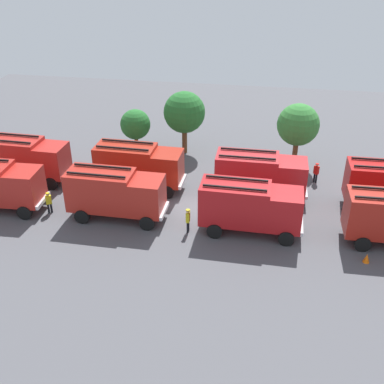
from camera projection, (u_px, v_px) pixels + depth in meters
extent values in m
plane|color=#4C4C51|center=(192.00, 208.00, 36.60)|extent=(66.52, 66.52, 0.00)
cube|color=#A9211A|center=(25.00, 186.00, 35.24)|extent=(2.29, 2.58, 2.60)
cube|color=#8C9EAD|center=(38.00, 184.00, 34.97)|extent=(0.16, 2.13, 1.46)
cube|color=silver|center=(43.00, 201.00, 35.66)|extent=(0.29, 2.38, 0.28)
cylinder|color=black|center=(38.00, 197.00, 37.01)|extent=(1.11, 0.39, 1.10)
cylinder|color=black|center=(25.00, 213.00, 34.93)|extent=(1.11, 0.39, 1.10)
cube|color=#A52118|center=(148.00, 196.00, 33.99)|extent=(2.23, 2.53, 2.60)
cube|color=#8C9EAD|center=(162.00, 193.00, 33.67)|extent=(0.11, 2.13, 1.46)
cube|color=#A52118|center=(101.00, 190.00, 34.47)|extent=(4.83, 2.57, 2.90)
cube|color=black|center=(103.00, 166.00, 34.29)|extent=(4.32, 0.18, 0.12)
cube|color=black|center=(96.00, 175.00, 33.11)|extent=(4.32, 0.18, 0.12)
cube|color=silver|center=(164.00, 211.00, 34.36)|extent=(0.23, 2.38, 0.28)
cylinder|color=black|center=(155.00, 206.00, 35.75)|extent=(1.10, 0.37, 1.10)
cylinder|color=black|center=(147.00, 223.00, 33.69)|extent=(1.10, 0.37, 1.10)
cylinder|color=black|center=(94.00, 200.00, 36.52)|extent=(1.10, 0.37, 1.10)
cylinder|color=black|center=(82.00, 216.00, 34.46)|extent=(1.10, 0.37, 1.10)
cube|color=#A91417|center=(286.00, 210.00, 32.33)|extent=(2.25, 2.54, 2.60)
cube|color=#8C9EAD|center=(302.00, 207.00, 32.00)|extent=(0.12, 2.13, 1.46)
cube|color=#A91417|center=(235.00, 203.00, 32.82)|extent=(4.85, 2.59, 2.90)
cube|color=black|center=(237.00, 178.00, 32.64)|extent=(4.32, 0.20, 0.12)
cube|color=black|center=(235.00, 188.00, 31.46)|extent=(4.32, 0.20, 0.12)
cube|color=silver|center=(301.00, 225.00, 32.69)|extent=(0.25, 2.38, 0.28)
cylinder|color=black|center=(287.00, 220.00, 34.08)|extent=(1.11, 0.37, 1.10)
cylinder|color=black|center=(286.00, 238.00, 32.02)|extent=(1.11, 0.37, 1.10)
cylinder|color=black|center=(219.00, 213.00, 34.87)|extent=(1.11, 0.37, 1.10)
cylinder|color=black|center=(215.00, 231.00, 32.82)|extent=(1.11, 0.37, 1.10)
cube|color=#A11E14|center=(383.00, 214.00, 31.51)|extent=(4.84, 2.58, 2.90)
cylinder|color=black|center=(357.00, 224.00, 33.53)|extent=(1.11, 0.37, 1.10)
cylinder|color=black|center=(363.00, 244.00, 31.47)|extent=(1.11, 0.37, 1.10)
cube|color=#AB231D|center=(53.00, 160.00, 39.19)|extent=(2.28, 2.57, 2.60)
cube|color=#8C9EAD|center=(64.00, 158.00, 38.86)|extent=(0.14, 2.13, 1.46)
cube|color=#AB231D|center=(14.00, 155.00, 39.72)|extent=(4.87, 2.65, 2.90)
cube|color=black|center=(15.00, 135.00, 39.54)|extent=(4.32, 0.25, 0.12)
cube|color=black|center=(6.00, 141.00, 38.36)|extent=(4.32, 0.25, 0.12)
cube|color=silver|center=(68.00, 174.00, 39.55)|extent=(0.27, 2.38, 0.28)
cylinder|color=black|center=(64.00, 171.00, 40.94)|extent=(1.11, 0.38, 1.10)
cylinder|color=black|center=(51.00, 184.00, 38.89)|extent=(1.11, 0.38, 1.10)
cylinder|color=black|center=(12.00, 166.00, 41.78)|extent=(1.11, 0.38, 1.10)
cube|color=#9F2214|center=(168.00, 168.00, 37.96)|extent=(2.26, 2.55, 2.60)
cube|color=#8C9EAD|center=(181.00, 165.00, 37.64)|extent=(0.13, 2.13, 1.46)
cube|color=#9F2214|center=(126.00, 162.00, 38.47)|extent=(4.86, 2.62, 2.90)
cube|color=black|center=(127.00, 141.00, 38.29)|extent=(4.32, 0.23, 0.12)
cube|color=black|center=(122.00, 148.00, 37.12)|extent=(4.32, 0.23, 0.12)
cube|color=silver|center=(183.00, 182.00, 38.33)|extent=(0.26, 2.38, 0.28)
cylinder|color=black|center=(174.00, 178.00, 39.72)|extent=(1.11, 0.38, 1.10)
cylinder|color=black|center=(167.00, 192.00, 37.66)|extent=(1.11, 0.38, 1.10)
cylinder|color=black|center=(119.00, 173.00, 40.53)|extent=(1.11, 0.38, 1.10)
cylinder|color=black|center=(109.00, 186.00, 38.48)|extent=(1.11, 0.38, 1.10)
cube|color=#AF1F23|center=(292.00, 177.00, 36.57)|extent=(2.20, 2.50, 2.60)
cube|color=#8C9EAD|center=(306.00, 174.00, 36.26)|extent=(0.08, 2.13, 1.46)
cube|color=#AF1F23|center=(247.00, 172.00, 37.00)|extent=(4.80, 2.51, 2.90)
cube|color=black|center=(248.00, 150.00, 36.82)|extent=(4.32, 0.13, 0.12)
cube|color=black|center=(247.00, 157.00, 35.64)|extent=(4.32, 0.13, 0.12)
cube|color=silver|center=(306.00, 191.00, 36.96)|extent=(0.20, 2.38, 0.28)
cylinder|color=black|center=(292.00, 187.00, 38.33)|extent=(1.10, 0.35, 1.10)
cylinder|color=black|center=(292.00, 202.00, 36.26)|extent=(1.10, 0.35, 1.10)
cylinder|color=black|center=(232.00, 183.00, 39.04)|extent=(1.10, 0.35, 1.10)
cylinder|color=black|center=(229.00, 197.00, 36.97)|extent=(1.10, 0.35, 1.10)
cube|color=#AB100F|center=(379.00, 182.00, 35.45)|extent=(4.83, 2.55, 2.90)
cube|color=black|center=(381.00, 160.00, 35.28)|extent=(4.32, 0.17, 0.12)
cylinder|color=black|center=(356.00, 193.00, 37.48)|extent=(1.10, 0.36, 1.10)
cylinder|color=black|center=(361.00, 209.00, 35.41)|extent=(1.10, 0.36, 1.10)
cylinder|color=black|center=(188.00, 227.00, 33.43)|extent=(0.16, 0.16, 0.85)
cylinder|color=black|center=(188.00, 226.00, 33.61)|extent=(0.16, 0.16, 0.85)
cube|color=gold|center=(188.00, 217.00, 33.14)|extent=(0.25, 0.43, 0.74)
sphere|color=tan|center=(188.00, 211.00, 32.90)|extent=(0.24, 0.24, 0.24)
cylinder|color=gold|center=(188.00, 210.00, 32.85)|extent=(0.30, 0.30, 0.07)
cylinder|color=black|center=(51.00, 208.00, 35.81)|extent=(0.16, 0.16, 0.79)
cylinder|color=black|center=(49.00, 208.00, 35.74)|extent=(0.16, 0.16, 0.79)
cube|color=gold|center=(49.00, 200.00, 35.42)|extent=(0.48, 0.43, 0.69)
sphere|color=tan|center=(48.00, 194.00, 35.19)|extent=(0.22, 0.22, 0.22)
cylinder|color=gold|center=(47.00, 193.00, 35.15)|extent=(0.28, 0.28, 0.07)
cylinder|color=black|center=(314.00, 178.00, 40.14)|extent=(0.16, 0.16, 0.81)
cylinder|color=black|center=(316.00, 178.00, 40.00)|extent=(0.16, 0.16, 0.81)
cube|color=#B7140F|center=(316.00, 170.00, 39.70)|extent=(0.47, 0.46, 0.70)
sphere|color=beige|center=(317.00, 165.00, 39.47)|extent=(0.23, 0.23, 0.23)
cylinder|color=#B7140F|center=(317.00, 164.00, 39.43)|extent=(0.29, 0.29, 0.07)
cylinder|color=brown|center=(137.00, 145.00, 45.02)|extent=(0.35, 0.35, 1.76)
sphere|color=#236628|center=(135.00, 124.00, 44.00)|extent=(2.81, 2.81, 2.81)
cylinder|color=brown|center=(185.00, 141.00, 45.04)|extent=(0.48, 0.48, 2.42)
sphere|color=#236628|center=(184.00, 112.00, 43.65)|extent=(3.87, 3.87, 3.87)
cylinder|color=brown|center=(295.00, 153.00, 42.68)|extent=(0.46, 0.46, 2.32)
sphere|color=#337A33|center=(298.00, 125.00, 41.34)|extent=(3.71, 3.71, 3.71)
cone|color=#F2600C|center=(367.00, 258.00, 30.50)|extent=(0.44, 0.44, 0.63)
cone|color=#F2600C|center=(88.00, 180.00, 39.83)|extent=(0.47, 0.47, 0.67)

